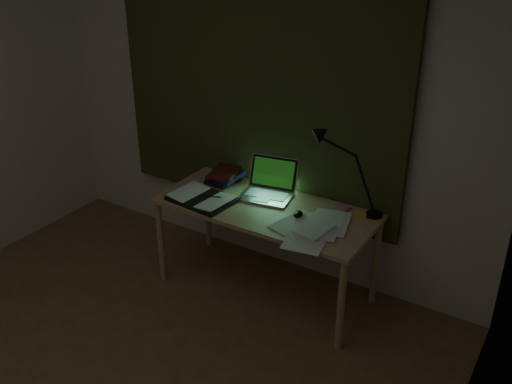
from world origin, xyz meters
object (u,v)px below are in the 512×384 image
loose_papers (308,226)px  desk_lamp (378,176)px  open_textbook (202,198)px  desk (265,250)px  laptop (266,182)px  book_stack (225,175)px

loose_papers → desk_lamp: size_ratio=0.71×
open_textbook → loose_papers: 0.77m
desk_lamp → desk: bearing=-160.1°
laptop → desk_lamp: desk_lamp is taller
desk → laptop: (-0.06, 0.11, 0.45)m
desk → desk_lamp: (0.65, 0.25, 0.61)m
laptop → book_stack: bearing=158.7°
desk → desk_lamp: bearing=21.3°
open_textbook → book_stack: size_ratio=1.82×
loose_papers → desk_lamp: 0.53m
open_textbook → book_stack: book_stack is taller
desk → loose_papers: (0.36, -0.10, 0.34)m
open_textbook → book_stack: 0.33m
open_textbook → book_stack: bearing=103.3°
open_textbook → loose_papers: bearing=9.2°
open_textbook → book_stack: (-0.05, 0.33, 0.03)m
book_stack → loose_papers: bearing=-19.0°
desk → book_stack: (-0.45, 0.18, 0.38)m
book_stack → desk_lamp: 1.13m
laptop → desk_lamp: (0.72, 0.15, 0.16)m
desk → open_textbook: bearing=-160.2°
book_stack → loose_papers: size_ratio=0.58×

